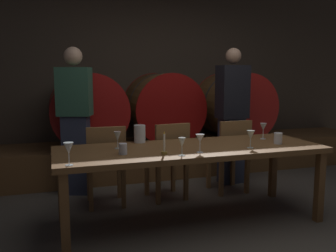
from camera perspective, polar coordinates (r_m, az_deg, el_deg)
ground_plane at (r=3.50m, az=10.28°, el=-15.83°), size 9.25×9.25×0.00m
back_wall at (r=5.70m, az=-2.30°, el=8.51°), size 7.11×0.24×2.91m
barrel_shelf at (r=5.31m, az=-0.62°, el=-4.78°), size 6.40×0.90×0.46m
wine_barrel_left at (r=4.98m, az=-12.47°, el=2.47°), size 0.98×0.91×0.98m
wine_barrel_center at (r=5.19m, az=-0.88°, el=2.88°), size 0.98×0.91×0.98m
wine_barrel_right at (r=5.62m, az=10.23°, el=3.16°), size 0.98×0.91×0.98m
dining_table at (r=3.46m, az=3.57°, el=-4.33°), size 2.51×0.89×0.73m
chair_left at (r=3.93m, az=-9.71°, el=-5.59°), size 0.42×0.42×0.88m
chair_center at (r=4.09m, az=0.11°, el=-4.94°), size 0.44×0.44×0.88m
chair_right at (r=4.40m, az=9.80°, el=-4.11°), size 0.41×0.41×0.88m
guest_left at (r=4.38m, az=-14.30°, el=0.95°), size 0.44×0.35×1.72m
guest_right at (r=4.76m, az=9.98°, el=1.71°), size 0.39×0.26×1.74m
candle_center at (r=3.11m, az=-0.60°, el=-3.45°), size 0.05×0.05×0.20m
pitcher at (r=3.66m, az=-4.45°, el=-1.21°), size 0.11×0.11×0.18m
wine_glass_far_left at (r=2.82m, az=-15.29°, el=-3.46°), size 0.08×0.08×0.18m
wine_glass_left at (r=3.37m, az=-7.91°, el=-1.68°), size 0.07×0.07×0.16m
wine_glass_center_left at (r=3.05m, az=2.20°, el=-2.67°), size 0.06×0.06×0.15m
wine_glass_center_right at (r=3.19m, az=5.03°, el=-2.03°), size 0.08×0.08×0.16m
wine_glass_right at (r=3.45m, az=12.81°, el=-1.45°), size 0.07×0.07×0.16m
wine_glass_far_right at (r=3.97m, az=14.69°, el=-0.19°), size 0.07×0.07×0.17m
cup_left at (r=3.14m, az=-7.07°, el=-3.57°), size 0.07×0.07×0.09m
cup_right at (r=3.74m, az=16.84°, el=-1.85°), size 0.08×0.08×0.11m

